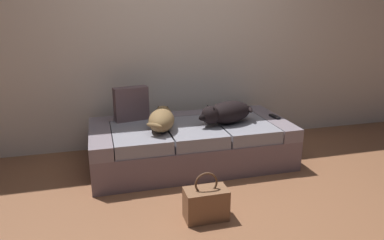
{
  "coord_description": "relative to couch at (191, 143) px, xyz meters",
  "views": [
    {
      "loc": [
        -0.87,
        -2.2,
        1.5
      ],
      "look_at": [
        0.0,
        1.0,
        0.47
      ],
      "focal_mm": 33.34,
      "sensor_mm": 36.0,
      "label": 1
    }
  ],
  "objects": [
    {
      "name": "ground_plane",
      "position": [
        0.0,
        -1.06,
        -0.21
      ],
      "size": [
        10.0,
        10.0,
        0.0
      ],
      "primitive_type": "plane",
      "color": "#905C3D"
    },
    {
      "name": "back_wall",
      "position": [
        0.0,
        0.69,
        1.19
      ],
      "size": [
        6.4,
        0.1,
        2.8
      ],
      "primitive_type": "cube",
      "color": "beige",
      "rests_on": "ground"
    },
    {
      "name": "couch",
      "position": [
        0.0,
        0.0,
        0.0
      ],
      "size": [
        1.96,
        0.95,
        0.42
      ],
      "color": "slate",
      "rests_on": "ground"
    },
    {
      "name": "dog_tan",
      "position": [
        -0.31,
        -0.09,
        0.31
      ],
      "size": [
        0.34,
        0.56,
        0.19
      ],
      "color": "olive",
      "rests_on": "couch"
    },
    {
      "name": "dog_dark",
      "position": [
        0.34,
        -0.09,
        0.32
      ],
      "size": [
        0.62,
        0.4,
        0.22
      ],
      "color": "black",
      "rests_on": "couch"
    },
    {
      "name": "tv_remote",
      "position": [
        0.9,
        -0.04,
        0.22
      ],
      "size": [
        0.06,
        0.15,
        0.02
      ],
      "primitive_type": "cube",
      "rotation": [
        0.0,
        0.0,
        0.11
      ],
      "color": "black",
      "rests_on": "couch"
    },
    {
      "name": "throw_pillow",
      "position": [
        -0.55,
        0.27,
        0.38
      ],
      "size": [
        0.36,
        0.18,
        0.34
      ],
      "primitive_type": "cube",
      "rotation": [
        0.0,
        0.0,
        0.19
      ],
      "color": "#654E52",
      "rests_on": "couch"
    },
    {
      "name": "handbag",
      "position": [
        -0.15,
        -1.02,
        -0.08
      ],
      "size": [
        0.32,
        0.18,
        0.38
      ],
      "color": "brown",
      "rests_on": "ground"
    }
  ]
}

